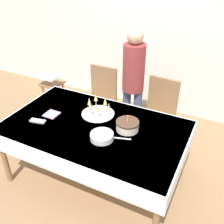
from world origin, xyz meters
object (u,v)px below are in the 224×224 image
dining_chair_far_right (158,112)px  dining_chair_far_left (100,98)px  high_chair (52,88)px  champagne_tray (98,108)px  birthday_cake (127,126)px  plate_stack_main (102,136)px  person_standing (133,77)px

dining_chair_far_right → dining_chair_far_left: bearing=180.0°
dining_chair_far_right → high_chair: (-1.73, 0.02, -0.05)m
dining_chair_far_left → champagne_tray: 0.81m
birthday_cake → dining_chair_far_left: bearing=133.4°
champagne_tray → plate_stack_main: (0.26, -0.39, -0.04)m
high_chair → person_standing: bearing=0.2°
dining_chair_far_left → high_chair: dining_chair_far_left is taller
champagne_tray → high_chair: 1.44m
champagne_tray → plate_stack_main: 0.47m
dining_chair_far_right → high_chair: size_ratio=1.36×
person_standing → dining_chair_far_right: bearing=-3.5°
dining_chair_far_right → birthday_cake: dining_chair_far_right is taller
dining_chair_far_right → birthday_cake: 0.85m
dining_chair_far_left → dining_chair_far_right: size_ratio=1.00×
dining_chair_far_left → champagne_tray: dining_chair_far_left is taller
birthday_cake → champagne_tray: size_ratio=0.64×
person_standing → high_chair: person_standing is taller
champagne_tray → high_chair: bearing=150.4°
dining_chair_far_right → high_chair: dining_chair_far_right is taller
birthday_cake → plate_stack_main: birthday_cake is taller
dining_chair_far_left → person_standing: person_standing is taller
birthday_cake → champagne_tray: 0.44m
plate_stack_main → high_chair: 1.85m
dining_chair_far_left → dining_chair_far_right: (0.86, -0.00, 0.00)m
dining_chair_far_left → person_standing: 0.63m
birthday_cake → person_standing: size_ratio=0.15×
dining_chair_far_right → plate_stack_main: (-0.26, -1.06, 0.24)m
high_chair → champagne_tray: bearing=-29.6°
dining_chair_far_left → high_chair: size_ratio=1.36×
champagne_tray → person_standing: size_ratio=0.24×
plate_stack_main → dining_chair_far_left: bearing=119.5°
dining_chair_far_right → champagne_tray: bearing=-127.4°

